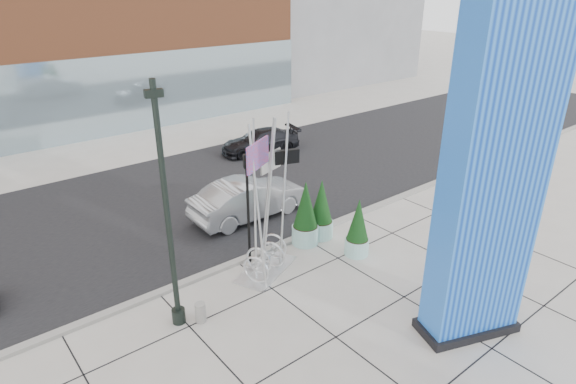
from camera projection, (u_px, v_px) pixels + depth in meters
ground at (286, 333)px, 13.67m from camera, size 160.00×160.00×0.00m
street_asphalt at (142, 212)px, 20.81m from camera, size 80.00×12.00×0.02m
curb_edge at (213, 271)px, 16.50m from camera, size 80.00×0.30×0.12m
tower_podium at (40, 43)px, 31.31m from camera, size 34.00×10.00×11.00m
tower_glass_front at (71, 102)px, 29.09m from camera, size 34.00×0.60×5.00m
blue_pylon at (492, 186)px, 12.06m from camera, size 3.04×2.13×9.28m
lamp_post at (170, 235)px, 12.97m from camera, size 0.47×0.39×7.10m
public_art_sculpture at (266, 234)px, 16.11m from camera, size 2.66×2.05×5.41m
concrete_bollard at (201, 312)px, 14.05m from camera, size 0.32×0.32×0.61m
overhead_street_sign at (264, 166)px, 16.17m from camera, size 1.85×0.81×4.05m
round_planter_east at (321, 210)px, 18.42m from camera, size 0.96×0.96×2.40m
round_planter_mid at (358, 229)px, 17.25m from camera, size 0.88×0.88×2.21m
round_planter_west at (305, 215)px, 17.93m from camera, size 1.02×1.02×2.54m
car_silver_mid at (249, 199)px, 20.13m from camera, size 5.08×1.78×1.67m
car_dark_east at (260, 141)px, 27.87m from camera, size 4.88×2.77×1.33m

